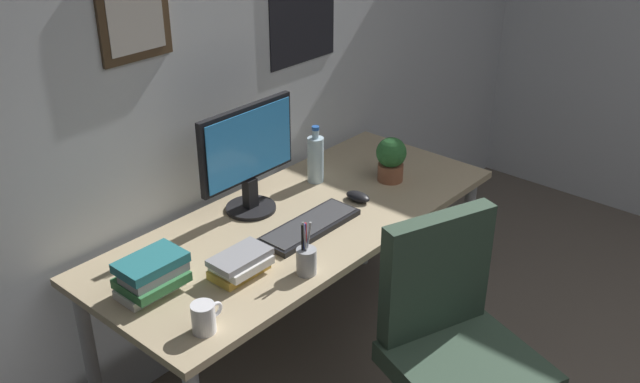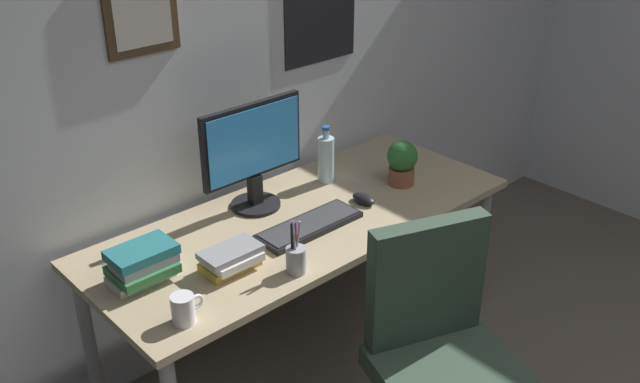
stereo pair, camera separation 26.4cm
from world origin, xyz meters
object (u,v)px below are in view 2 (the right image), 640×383
monitor (253,151)px  book_stack_right (231,258)px  computer_mouse (364,199)px  keyboard (309,226)px  pen_cup (296,258)px  water_bottle (326,159)px  book_stack_left (142,264)px  potted_plant (402,161)px  office_chair (441,349)px  coffee_mug_near (184,309)px

monitor → book_stack_right: (-0.34, -0.31, -0.20)m
computer_mouse → book_stack_right: bearing=-177.3°
keyboard → pen_cup: size_ratio=2.15×
water_bottle → pen_cup: 0.71m
pen_cup → book_stack_left: 0.51m
potted_plant → book_stack_left: size_ratio=0.87×
book_stack_left → book_stack_right: size_ratio=1.07×
keyboard → pen_cup: 0.30m
monitor → computer_mouse: bearing=-39.1°
keyboard → pen_cup: bearing=-140.4°
office_chair → potted_plant: size_ratio=4.87×
pen_cup → water_bottle: bearing=38.9°
computer_mouse → book_stack_right: (-0.68, -0.03, 0.02)m
coffee_mug_near → water_bottle: bearing=23.3°
office_chair → book_stack_right: 0.77m
keyboard → coffee_mug_near: size_ratio=3.86×
potted_plant → book_stack_right: bearing=-177.1°
water_bottle → potted_plant: 0.32m
water_bottle → coffee_mug_near: bearing=-156.7°
computer_mouse → office_chair: bearing=-113.7°
keyboard → water_bottle: (0.32, 0.26, 0.09)m
coffee_mug_near → book_stack_right: bearing=26.9°
computer_mouse → pen_cup: size_ratio=0.55×
office_chair → book_stack_right: bearing=122.9°
office_chair → keyboard: bearing=91.4°
monitor → potted_plant: size_ratio=2.36×
pen_cup → book_stack_left: pen_cup is taller
potted_plant → pen_cup: 0.80m
book_stack_right → monitor: bearing=42.0°
water_bottle → monitor: bearing=175.9°
book_stack_left → book_stack_right: (0.26, -0.14, -0.02)m
coffee_mug_near → pen_cup: pen_cup is taller
keyboard → book_stack_left: size_ratio=1.92×
coffee_mug_near → potted_plant: bearing=8.9°
computer_mouse → water_bottle: water_bottle is taller
coffee_mug_near → potted_plant: size_ratio=0.57×
keyboard → computer_mouse: 0.30m
monitor → coffee_mug_near: 0.79m
office_chair → pen_cup: bearing=118.5°
potted_plant → coffee_mug_near: bearing=-171.1°
office_chair → book_stack_right: office_chair is taller
coffee_mug_near → book_stack_right: size_ratio=0.53×
monitor → water_bottle: monitor is taller
computer_mouse → book_stack_left: (-0.94, 0.11, 0.05)m
office_chair → computer_mouse: 0.74m
computer_mouse → coffee_mug_near: size_ratio=0.99×
potted_plant → book_stack_left: potted_plant is taller
potted_plant → book_stack_right: potted_plant is taller
computer_mouse → pen_cup: bearing=-159.7°
water_bottle → computer_mouse: bearing=-95.2°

